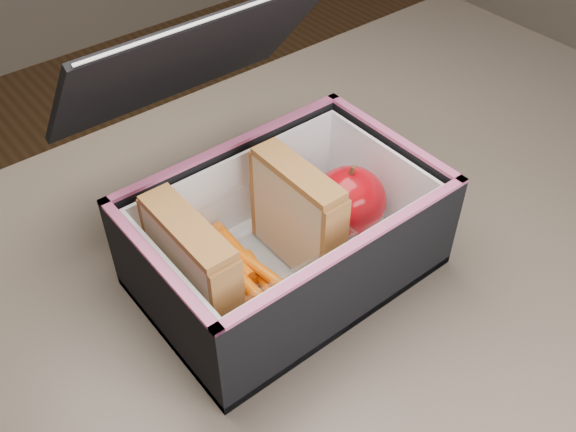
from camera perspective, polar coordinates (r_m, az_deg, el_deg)
name	(u,v)px	position (r m, az deg, el deg)	size (l,w,h in m)	color
kitchen_table	(343,343)	(0.71, 4.91, -11.19)	(1.20, 0.80, 0.75)	brown
lunch_bag	(283,226)	(0.61, -0.45, -0.94)	(0.28, 0.30, 0.24)	black
plastic_tub	(249,263)	(0.60, -3.52, -4.17)	(0.16, 0.12, 0.07)	white
sandwich_left	(193,272)	(0.56, -8.45, -4.95)	(0.03, 0.11, 0.12)	tan
sandwich_right	(297,216)	(0.60, 0.81, -0.01)	(0.03, 0.10, 0.11)	tan
carrot_sticks	(244,272)	(0.61, -3.94, -5.00)	(0.05, 0.14, 0.03)	#DB4909
paper_napkin	(348,229)	(0.68, 5.31, -1.12)	(0.07, 0.07, 0.01)	white
red_apple	(349,201)	(0.65, 5.47, 1.37)	(0.09, 0.09, 0.08)	maroon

